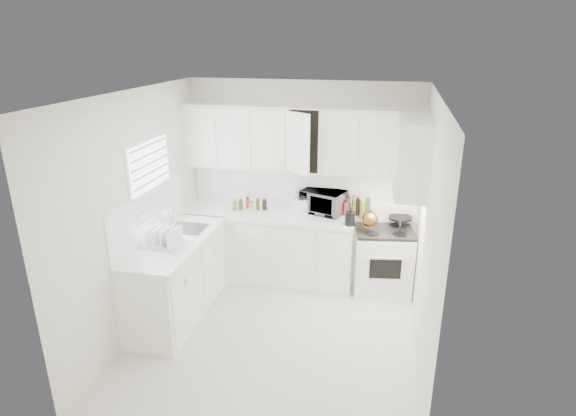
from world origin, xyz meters
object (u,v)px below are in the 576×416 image
(utensil_crock, at_px, (351,210))
(tea_kettle, at_px, (370,218))
(rice_cooker, at_px, (301,204))
(dish_rack, at_px, (163,235))
(microwave, at_px, (323,199))
(stove, at_px, (383,252))

(utensil_crock, bearing_deg, tea_kettle, 10.69)
(rice_cooker, distance_m, dish_rack, 1.84)
(utensil_crock, height_order, dish_rack, utensil_crock)
(microwave, bearing_deg, dish_rack, -118.53)
(stove, bearing_deg, rice_cooker, 165.93)
(tea_kettle, height_order, dish_rack, dish_rack)
(microwave, height_order, dish_rack, microwave)
(stove, height_order, rice_cooker, rice_cooker)
(microwave, bearing_deg, tea_kettle, -9.15)
(dish_rack, bearing_deg, microwave, 47.98)
(tea_kettle, bearing_deg, stove, 34.32)
(tea_kettle, bearing_deg, microwave, 144.44)
(tea_kettle, relative_size, microwave, 0.45)
(stove, xyz_separation_m, tea_kettle, (-0.18, -0.16, 0.51))
(tea_kettle, xyz_separation_m, utensil_crock, (-0.23, -0.04, 0.10))
(rice_cooker, relative_size, utensil_crock, 0.57)
(tea_kettle, height_order, rice_cooker, rice_cooker)
(microwave, distance_m, utensil_crock, 0.54)
(tea_kettle, distance_m, utensil_crock, 0.26)
(stove, distance_m, utensil_crock, 0.76)
(tea_kettle, height_order, utensil_crock, utensil_crock)
(microwave, height_order, utensil_crock, utensil_crock)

